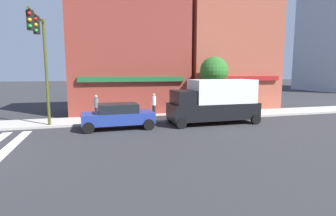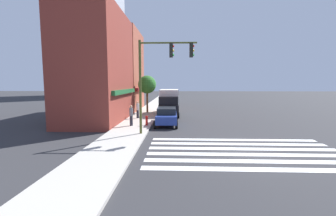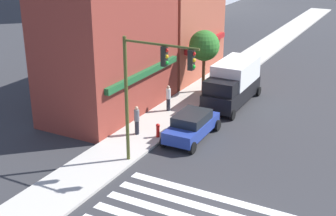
{
  "view_description": "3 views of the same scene",
  "coord_description": "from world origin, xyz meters",
  "px_view_note": "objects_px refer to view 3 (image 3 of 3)",
  "views": [
    {
      "loc": [
        6.63,
        -11.79,
        3.56
      ],
      "look_at": [
        11.25,
        4.7,
        1.2
      ],
      "focal_mm": 28.0,
      "sensor_mm": 36.0,
      "label": 1
    },
    {
      "loc": [
        -12.29,
        3.81,
        3.77
      ],
      "look_at": [
        11.25,
        4.7,
        1.2
      ],
      "focal_mm": 24.0,
      "sensor_mm": 36.0,
      "label": 2
    },
    {
      "loc": [
        -14.96,
        -6.03,
        11.65
      ],
      "look_at": [
        3.72,
        4.0,
        3.5
      ],
      "focal_mm": 50.0,
      "sensor_mm": 36.0,
      "label": 3
    }
  ],
  "objects_px": {
    "pedestrian_grey_coat": "(137,120)",
    "street_tree": "(204,46)",
    "fire_hydrant": "(158,130)",
    "pedestrian_white_shirt": "(168,98)",
    "sedan_blue": "(192,125)",
    "box_truck_black": "(233,83)",
    "traffic_signal": "(150,79)"
  },
  "relations": [
    {
      "from": "street_tree",
      "to": "pedestrian_white_shirt",
      "type": "bearing_deg",
      "value": 175.39
    },
    {
      "from": "pedestrian_grey_coat",
      "to": "street_tree",
      "type": "bearing_deg",
      "value": 74.08
    },
    {
      "from": "box_truck_black",
      "to": "pedestrian_grey_coat",
      "type": "bearing_deg",
      "value": 158.5
    },
    {
      "from": "pedestrian_white_shirt",
      "to": "sedan_blue",
      "type": "bearing_deg",
      "value": 152.13
    },
    {
      "from": "pedestrian_white_shirt",
      "to": "fire_hydrant",
      "type": "height_order",
      "value": "pedestrian_white_shirt"
    },
    {
      "from": "pedestrian_white_shirt",
      "to": "fire_hydrant",
      "type": "relative_size",
      "value": 2.1
    },
    {
      "from": "traffic_signal",
      "to": "street_tree",
      "type": "distance_m",
      "value": 12.45
    },
    {
      "from": "traffic_signal",
      "to": "sedan_blue",
      "type": "height_order",
      "value": "traffic_signal"
    },
    {
      "from": "sedan_blue",
      "to": "box_truck_black",
      "type": "distance_m",
      "value": 6.66
    },
    {
      "from": "pedestrian_grey_coat",
      "to": "fire_hydrant",
      "type": "xyz_separation_m",
      "value": [
        0.23,
        -1.3,
        -0.46
      ]
    },
    {
      "from": "pedestrian_white_shirt",
      "to": "street_tree",
      "type": "bearing_deg",
      "value": -79.02
    },
    {
      "from": "box_truck_black",
      "to": "fire_hydrant",
      "type": "bearing_deg",
      "value": 166.81
    },
    {
      "from": "sedan_blue",
      "to": "pedestrian_white_shirt",
      "type": "relative_size",
      "value": 2.5
    },
    {
      "from": "sedan_blue",
      "to": "box_truck_black",
      "type": "bearing_deg",
      "value": -1.09
    },
    {
      "from": "sedan_blue",
      "to": "fire_hydrant",
      "type": "height_order",
      "value": "sedan_blue"
    },
    {
      "from": "traffic_signal",
      "to": "pedestrian_grey_coat",
      "type": "bearing_deg",
      "value": 42.27
    },
    {
      "from": "sedan_blue",
      "to": "street_tree",
      "type": "distance_m",
      "value": 8.8
    },
    {
      "from": "pedestrian_grey_coat",
      "to": "street_tree",
      "type": "height_order",
      "value": "street_tree"
    },
    {
      "from": "traffic_signal",
      "to": "pedestrian_white_shirt",
      "type": "xyz_separation_m",
      "value": [
        7.29,
        2.9,
        -3.78
      ]
    },
    {
      "from": "sedan_blue",
      "to": "box_truck_black",
      "type": "height_order",
      "value": "box_truck_black"
    },
    {
      "from": "pedestrian_grey_coat",
      "to": "sedan_blue",
      "type": "bearing_deg",
      "value": 8.61
    },
    {
      "from": "pedestrian_grey_coat",
      "to": "fire_hydrant",
      "type": "distance_m",
      "value": 1.4
    },
    {
      "from": "fire_hydrant",
      "to": "box_truck_black",
      "type": "bearing_deg",
      "value": -12.49
    },
    {
      "from": "box_truck_black",
      "to": "pedestrian_white_shirt",
      "type": "distance_m",
      "value": 4.83
    },
    {
      "from": "fire_hydrant",
      "to": "street_tree",
      "type": "xyz_separation_m",
      "value": [
        8.93,
        1.1,
        3.01
      ]
    },
    {
      "from": "sedan_blue",
      "to": "pedestrian_grey_coat",
      "type": "relative_size",
      "value": 2.5
    },
    {
      "from": "box_truck_black",
      "to": "street_tree",
      "type": "xyz_separation_m",
      "value": [
        1.25,
        2.8,
        2.04
      ]
    },
    {
      "from": "pedestrian_grey_coat",
      "to": "pedestrian_white_shirt",
      "type": "bearing_deg",
      "value": 77.84
    },
    {
      "from": "traffic_signal",
      "to": "fire_hydrant",
      "type": "distance_m",
      "value": 5.5
    },
    {
      "from": "traffic_signal",
      "to": "box_truck_black",
      "type": "distance_m",
      "value": 11.37
    },
    {
      "from": "pedestrian_white_shirt",
      "to": "pedestrian_grey_coat",
      "type": "bearing_deg",
      "value": 108.08
    },
    {
      "from": "sedan_blue",
      "to": "box_truck_black",
      "type": "relative_size",
      "value": 0.71
    }
  ]
}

